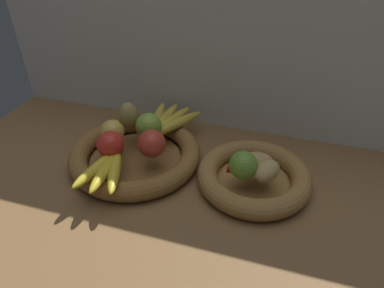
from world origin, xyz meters
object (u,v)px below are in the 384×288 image
object	(u,v)px
apple_green_back	(149,126)
potato_small	(267,171)
fruit_bowl_right	(254,177)
potato_large	(256,161)
banana_bunch_front	(106,169)
lime_near	(244,165)
banana_bunch_back	(167,121)
chili_pepper	(250,171)
apple_red_right	(152,144)
pear_brown	(129,117)
apple_red_front	(110,144)
fruit_bowl_left	(135,154)
apple_golden_left	(112,132)

from	to	relation	value
apple_green_back	potato_small	world-z (taller)	apple_green_back
fruit_bowl_right	potato_large	world-z (taller)	potato_large
banana_bunch_front	potato_large	xyz separation A→B (cm)	(33.63, 12.16, 0.78)
potato_small	lime_near	world-z (taller)	lime_near
banana_bunch_front	banana_bunch_back	distance (cm)	25.48
potato_small	chili_pepper	xyz separation A→B (cm)	(-3.81, 0.41, -1.36)
apple_red_right	chili_pepper	xyz separation A→B (cm)	(25.10, -0.41, -2.68)
apple_green_back	banana_bunch_back	bearing A→B (deg)	71.89
apple_red_right	apple_green_back	world-z (taller)	same
banana_bunch_back	potato_small	world-z (taller)	potato_small
banana_bunch_back	lime_near	size ratio (longest dim) A/B	3.01
apple_red_right	pear_brown	xyz separation A→B (cm)	(-10.67, 9.30, 0.75)
pear_brown	banana_bunch_front	distance (cm)	19.71
apple_red_front	chili_pepper	world-z (taller)	apple_red_front
apple_red_front	banana_bunch_back	world-z (taller)	apple_red_front
potato_small	chili_pepper	size ratio (longest dim) A/B	0.67
apple_red_right	potato_small	bearing A→B (deg)	-1.61
fruit_bowl_right	potato_small	bearing A→B (deg)	-45.00
apple_red_right	potato_large	size ratio (longest dim) A/B	0.86
fruit_bowl_right	lime_near	size ratio (longest dim) A/B	4.18
apple_red_front	potato_small	xyz separation A→B (cm)	(38.73, 2.44, -1.24)
fruit_bowl_left	potato_large	xyz separation A→B (cm)	(32.06, -0.00, 4.82)
fruit_bowl_left	apple_red_front	world-z (taller)	apple_red_front
potato_large	chili_pepper	xyz separation A→B (cm)	(-0.80, -2.60, -1.26)
apple_red_front	banana_bunch_back	size ratio (longest dim) A/B	0.34
potato_large	apple_golden_left	bearing A→B (deg)	179.42
potato_large	lime_near	distance (cm)	4.54
potato_small	fruit_bowl_left	bearing A→B (deg)	175.10
apple_golden_left	potato_small	bearing A→B (deg)	-4.70
apple_green_back	chili_pepper	size ratio (longest dim) A/B	0.64
banana_bunch_back	chili_pepper	xyz separation A→B (cm)	(26.70, -15.18, -0.49)
banana_bunch_back	lime_near	world-z (taller)	lime_near
apple_green_back	apple_golden_left	bearing A→B (deg)	-149.73
fruit_bowl_left	banana_bunch_front	world-z (taller)	banana_bunch_front
lime_near	chili_pepper	distance (cm)	3.14
potato_large	apple_green_back	bearing A→B (deg)	169.99
pear_brown	chili_pepper	xyz separation A→B (cm)	(35.77, -9.71, -3.43)
fruit_bowl_right	apple_red_front	world-z (taller)	apple_red_front
apple_red_right	banana_bunch_back	bearing A→B (deg)	96.18
fruit_bowl_left	apple_green_back	xyz separation A→B (cm)	(2.17, 5.28, 6.27)
fruit_bowl_left	banana_bunch_back	xyz separation A→B (cm)	(4.55, 12.58, 4.05)
apple_golden_left	potato_small	size ratio (longest dim) A/B	0.86
fruit_bowl_left	chili_pepper	xyz separation A→B (cm)	(31.26, -2.60, 3.56)
apple_green_back	banana_bunch_back	distance (cm)	8.00
fruit_bowl_right	apple_green_back	size ratio (longest dim) A/B	3.91
apple_red_right	apple_red_front	bearing A→B (deg)	-161.66
apple_golden_left	potato_large	distance (cm)	38.29
apple_red_right	banana_bunch_front	xyz separation A→B (cm)	(-7.73, -9.96, -2.21)
apple_green_back	potato_large	bearing A→B (deg)	-10.01
apple_red_right	apple_golden_left	bearing A→B (deg)	168.22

